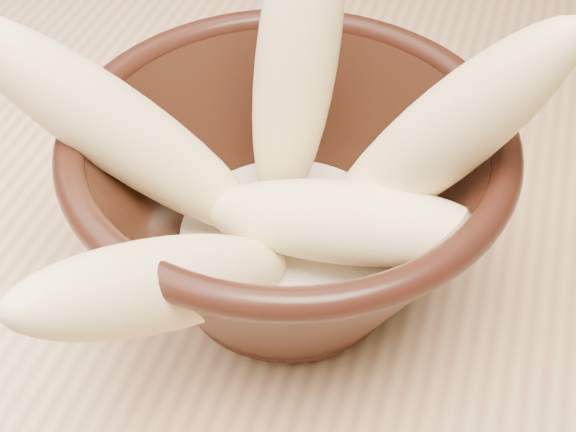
# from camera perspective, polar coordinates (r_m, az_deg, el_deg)

# --- Properties ---
(table) EXTENTS (1.20, 0.80, 0.75)m
(table) POSITION_cam_1_polar(r_m,az_deg,el_deg) (0.60, 14.57, -6.40)
(table) COLOR #DEB07A
(table) RESTS_ON ground
(bowl) EXTENTS (0.23, 0.23, 0.13)m
(bowl) POSITION_cam_1_polar(r_m,az_deg,el_deg) (0.44, -0.00, 1.01)
(bowl) COLOR black
(bowl) RESTS_ON table
(milk_puddle) EXTENTS (0.13, 0.13, 0.02)m
(milk_puddle) POSITION_cam_1_polar(r_m,az_deg,el_deg) (0.46, 0.00, -1.81)
(milk_puddle) COLOR beige
(milk_puddle) RESTS_ON bowl
(banana_upright) EXTENTS (0.06, 0.09, 0.19)m
(banana_upright) POSITION_cam_1_polar(r_m,az_deg,el_deg) (0.42, 0.61, 10.96)
(banana_upright) COLOR #F2D48F
(banana_upright) RESTS_ON bowl
(banana_left) EXTENTS (0.17, 0.10, 0.17)m
(banana_left) POSITION_cam_1_polar(r_m,az_deg,el_deg) (0.41, -11.51, 5.71)
(banana_left) COLOR #F2D48F
(banana_left) RESTS_ON bowl
(banana_right) EXTENTS (0.14, 0.06, 0.18)m
(banana_right) POSITION_cam_1_polar(r_m,az_deg,el_deg) (0.39, 10.38, 5.11)
(banana_right) COLOR #F2D48F
(banana_right) RESTS_ON bowl
(banana_across) EXTENTS (0.16, 0.05, 0.07)m
(banana_across) POSITION_cam_1_polar(r_m,az_deg,el_deg) (0.41, 3.73, -0.42)
(banana_across) COLOR #F2D48F
(banana_across) RESTS_ON bowl
(banana_front) EXTENTS (0.11, 0.18, 0.14)m
(banana_front) POSITION_cam_1_polar(r_m,az_deg,el_deg) (0.37, -8.41, -4.73)
(banana_front) COLOR #F2D48F
(banana_front) RESTS_ON bowl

